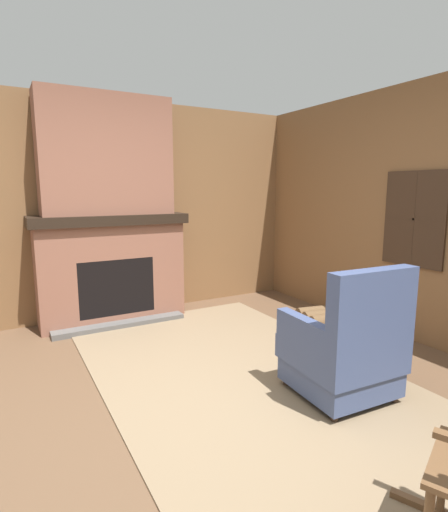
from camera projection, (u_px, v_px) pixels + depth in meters
The scene contains 10 objects.
ground_plane at pixel (197, 411), 2.75m from camera, with size 14.00×14.00×0.00m, color brown.
wood_panel_wall_left at pixel (104, 210), 4.69m from camera, with size 0.06×5.54×2.54m.
wood_panel_wall_back at pixel (435, 215), 3.76m from camera, with size 5.54×0.09×2.54m.
fireplace_hearth at pixel (112, 269), 4.57m from camera, with size 0.66×1.70×1.23m.
chimney_breast at pixel (106, 156), 4.37m from camera, with size 0.40×1.41×1.29m.
area_rug at pixel (254, 384), 3.12m from camera, with size 3.98×2.17×0.01m.
armchair at pixel (345, 351), 2.88m from camera, with size 0.72×0.72×1.00m.
firewood_stack at pixel (320, 317), 4.53m from camera, with size 0.54×0.48×0.15m.
oil_lamp_vase at pixel (82, 205), 4.36m from camera, with size 0.12×0.12×0.31m.
storage_case at pixel (129, 208), 4.62m from camera, with size 0.17×0.20×0.13m.
Camera 1 is at (2.30, -1.08, 1.51)m, focal length 28.00 mm.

